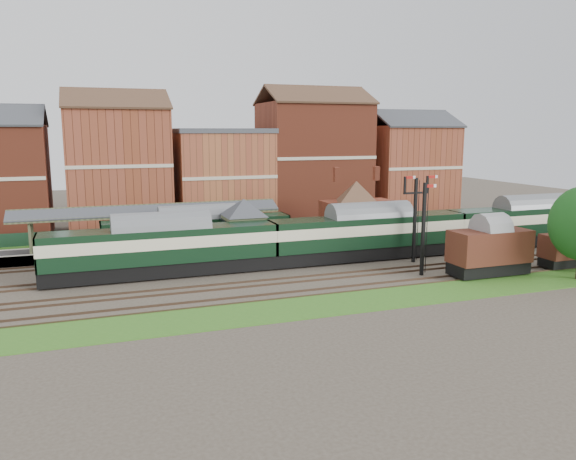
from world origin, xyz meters
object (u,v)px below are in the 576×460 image
object	(u,v)px
signal_box	(244,228)
platform_railcar	(198,233)
semaphore_bracket	(415,214)
goods_van_a	(489,249)
dmu_train	(369,233)

from	to	relation	value
signal_box	platform_railcar	distance (m)	5.04
signal_box	semaphore_bracket	xyz separation A→B (m)	(15.04, -5.75, 1.44)
semaphore_bracket	goods_van_a	world-z (taller)	semaphore_bracket
dmu_train	goods_van_a	bearing A→B (deg)	-52.87
dmu_train	platform_railcar	world-z (taller)	dmu_train
semaphore_bracket	dmu_train	bearing A→B (deg)	144.42
semaphore_bracket	platform_railcar	size ratio (longest dim) A/B	0.45
platform_railcar	goods_van_a	xyz separation A→B (m)	(22.13, -15.50, -0.10)
dmu_train	goods_van_a	distance (m)	11.29
dmu_train	platform_railcar	bearing A→B (deg)	157.01
semaphore_bracket	dmu_train	world-z (taller)	semaphore_bracket
platform_railcar	signal_box	bearing A→B (deg)	-40.71
semaphore_bracket	goods_van_a	xyz separation A→B (m)	(3.32, -6.50, -2.27)
signal_box	goods_van_a	bearing A→B (deg)	-33.72
semaphore_bracket	platform_railcar	distance (m)	20.97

